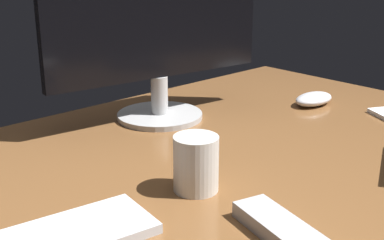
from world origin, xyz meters
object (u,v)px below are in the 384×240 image
(computer_mouse, at_px, (314,99))
(tv_remote, at_px, (283,231))
(monitor, at_px, (158,26))
(coffee_mug, at_px, (196,164))

(computer_mouse, height_order, tv_remote, computer_mouse)
(monitor, bearing_deg, coffee_mug, -113.10)
(tv_remote, bearing_deg, coffee_mug, 9.91)
(monitor, relative_size, coffee_mug, 5.76)
(coffee_mug, bearing_deg, tv_remote, -94.59)
(computer_mouse, distance_m, tv_remote, 0.65)
(monitor, relative_size, tv_remote, 3.14)
(tv_remote, distance_m, coffee_mug, 0.19)
(computer_mouse, bearing_deg, coffee_mug, -163.81)
(monitor, bearing_deg, tv_remote, -104.58)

